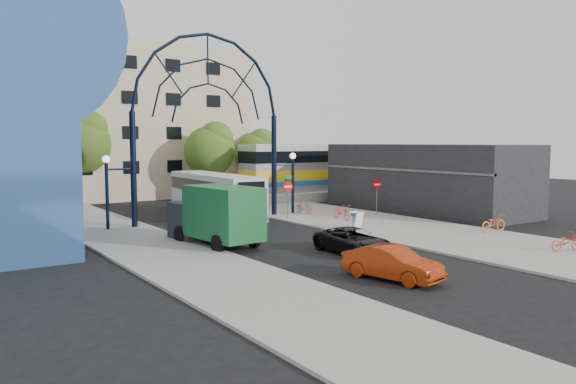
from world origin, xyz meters
TOP-DOWN VIEW (x-y plane):
  - ground at (0.00, 0.00)m, footprint 120.00×120.00m
  - sidewalk_east at (8.00, 4.00)m, footprint 8.00×56.00m
  - plaza_west at (-6.50, 6.00)m, footprint 5.00×50.00m
  - gateway_arch at (0.00, 14.00)m, footprint 13.64×0.44m
  - stop_sign at (4.80, 12.00)m, footprint 0.80×0.07m
  - do_not_enter_sign at (11.00, 10.00)m, footprint 0.76×0.07m
  - street_name_sign at (5.20, 12.60)m, footprint 0.70×0.70m
  - sandwich_board at (5.60, 5.98)m, footprint 0.55×0.61m
  - commercial_block_east at (16.00, 10.00)m, footprint 6.00×16.00m
  - apartment_block at (2.00, 34.97)m, footprint 20.00×12.10m
  - train_platform at (20.00, 22.00)m, footprint 32.00×5.00m
  - train_car at (20.00, 22.00)m, footprint 25.10×3.05m
  - tree_north_a at (6.12, 25.93)m, footprint 4.48×4.48m
  - tree_north_b at (-3.88, 29.93)m, footprint 5.12×5.12m
  - tree_north_c at (12.12, 27.93)m, footprint 4.16×4.16m
  - city_bus at (1.35, 15.86)m, footprint 3.01×10.99m
  - green_truck at (-3.50, 6.43)m, footprint 2.75×6.16m
  - black_suv at (0.83, 0.84)m, footprint 2.21×4.40m
  - red_sedan at (-1.27, -3.80)m, footprint 2.17×4.08m
  - bike_near_a at (7.35, 9.43)m, footprint 0.82×1.89m
  - bike_near_b at (7.14, 13.43)m, footprint 0.82×1.57m
  - bike_far_a at (11.11, 0.61)m, footprint 1.94×0.77m
  - bike_far_c at (9.06, -4.79)m, footprint 1.78×1.08m

SIDE VIEW (x-z plane):
  - ground at x=0.00m, z-range 0.00..0.00m
  - sidewalk_east at x=8.00m, z-range 0.00..0.12m
  - plaza_west at x=-6.50m, z-range 0.00..0.12m
  - train_platform at x=20.00m, z-range 0.00..0.80m
  - bike_far_c at x=9.06m, z-range 0.12..1.00m
  - bike_near_b at x=7.14m, z-range 0.12..1.03m
  - black_suv at x=0.83m, z-range 0.00..1.20m
  - bike_near_a at x=7.35m, z-range 0.12..1.09m
  - bike_far_a at x=11.11m, z-range 0.12..1.12m
  - red_sedan at x=-1.27m, z-range 0.00..1.28m
  - sandwich_board at x=5.60m, z-range 0.25..1.24m
  - green_truck at x=-3.50m, z-range 0.00..3.02m
  - city_bus at x=1.35m, z-range 0.07..3.05m
  - do_not_enter_sign at x=11.00m, z-range 0.74..3.22m
  - stop_sign at x=4.80m, z-range 0.74..3.24m
  - street_name_sign at x=5.20m, z-range 0.73..3.53m
  - commercial_block_east at x=16.00m, z-range 0.00..5.00m
  - train_car at x=20.00m, z-range 0.80..5.00m
  - tree_north_c at x=12.12m, z-range 1.03..7.53m
  - tree_north_a at x=6.12m, z-range 1.11..8.11m
  - tree_north_b at x=-3.88m, z-range 1.27..9.27m
  - apartment_block at x=2.00m, z-range 0.00..14.00m
  - gateway_arch at x=0.00m, z-range 2.51..14.61m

